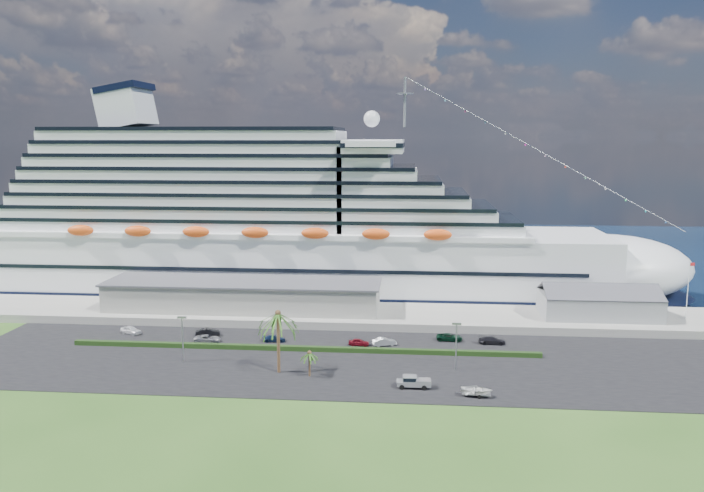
# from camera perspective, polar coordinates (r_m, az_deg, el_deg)

# --- Properties ---
(ground) EXTENTS (420.00, 420.00, 0.00)m
(ground) POSITION_cam_1_polar(r_m,az_deg,el_deg) (113.87, -1.45, -11.31)
(ground) COLOR #2A4F1A
(ground) RESTS_ON ground
(asphalt_lot) EXTENTS (140.00, 38.00, 0.12)m
(asphalt_lot) POSITION_cam_1_polar(r_m,az_deg,el_deg) (124.16, -0.86, -9.53)
(asphalt_lot) COLOR black
(asphalt_lot) RESTS_ON ground
(wharf) EXTENTS (240.00, 20.00, 1.80)m
(wharf) POSITION_cam_1_polar(r_m,az_deg,el_deg) (151.59, 0.27, -5.75)
(wharf) COLOR gray
(wharf) RESTS_ON ground
(water) EXTENTS (420.00, 160.00, 0.02)m
(water) POSITION_cam_1_polar(r_m,az_deg,el_deg) (239.66, 2.08, -0.47)
(water) COLOR black
(water) RESTS_ON ground
(cruise_ship) EXTENTS (191.00, 38.00, 54.00)m
(cruise_ship) POSITION_cam_1_polar(r_m,az_deg,el_deg) (174.88, -6.11, 1.47)
(cruise_ship) COLOR silver
(cruise_ship) RESTS_ON ground
(terminal_building) EXTENTS (61.00, 15.00, 6.30)m
(terminal_building) POSITION_cam_1_polar(r_m,az_deg,el_deg) (154.65, -9.02, -3.99)
(terminal_building) COLOR gray
(terminal_building) RESTS_ON wharf
(port_shed) EXTENTS (24.00, 12.31, 7.37)m
(port_shed) POSITION_cam_1_polar(r_m,az_deg,el_deg) (155.40, 19.82, -4.60)
(port_shed) COLOR gray
(port_shed) RESTS_ON wharf
(flagpole) EXTENTS (1.08, 0.16, 12.00)m
(flagpole) POSITION_cam_1_polar(r_m,az_deg,el_deg) (160.16, 26.15, -3.18)
(flagpole) COLOR silver
(flagpole) RESTS_ON wharf
(hedge) EXTENTS (88.00, 1.10, 0.90)m
(hedge) POSITION_cam_1_polar(r_m,az_deg,el_deg) (129.73, -4.19, -8.49)
(hedge) COLOR black
(hedge) RESTS_ON asphalt_lot
(lamp_post_left) EXTENTS (1.60, 0.35, 8.27)m
(lamp_post_left) POSITION_cam_1_polar(r_m,az_deg,el_deg) (125.71, -13.91, -7.04)
(lamp_post_left) COLOR gray
(lamp_post_left) RESTS_ON asphalt_lot
(lamp_post_right) EXTENTS (1.60, 0.35, 8.27)m
(lamp_post_right) POSITION_cam_1_polar(r_m,az_deg,el_deg) (119.34, 8.66, -7.75)
(lamp_post_right) COLOR gray
(lamp_post_right) RESTS_ON asphalt_lot
(palm_tall) EXTENTS (8.82, 8.82, 11.13)m
(palm_tall) POSITION_cam_1_polar(r_m,az_deg,el_deg) (116.32, -6.17, -6.16)
(palm_tall) COLOR #47301E
(palm_tall) RESTS_ON ground
(palm_short) EXTENTS (3.53, 3.53, 4.56)m
(palm_short) POSITION_cam_1_polar(r_m,az_deg,el_deg) (115.57, -3.56, -9.09)
(palm_short) COLOR #47301E
(palm_short) RESTS_ON ground
(parked_car_0) EXTENTS (4.96, 3.56, 1.57)m
(parked_car_0) POSITION_cam_1_polar(r_m,az_deg,el_deg) (147.01, -17.90, -6.67)
(parked_car_0) COLOR white
(parked_car_0) RESTS_ON asphalt_lot
(parked_car_1) EXTENTS (5.08, 2.84, 1.58)m
(parked_car_1) POSITION_cam_1_polar(r_m,az_deg,el_deg) (141.51, -11.90, -7.02)
(parked_car_1) COLOR black
(parked_car_1) RESTS_ON asphalt_lot
(parked_car_2) EXTENTS (5.25, 2.73, 1.41)m
(parked_car_2) POSITION_cam_1_polar(r_m,az_deg,el_deg) (137.50, -11.94, -7.54)
(parked_car_2) COLOR gray
(parked_car_2) RESTS_ON asphalt_lot
(parked_car_3) EXTENTS (4.53, 2.08, 1.28)m
(parked_car_3) POSITION_cam_1_polar(r_m,az_deg,el_deg) (135.77, -6.49, -7.64)
(parked_car_3) COLOR #122141
(parked_car_3) RESTS_ON asphalt_lot
(parked_car_4) EXTENTS (4.02, 1.78, 1.35)m
(parked_car_4) POSITION_cam_1_polar(r_m,az_deg,el_deg) (132.46, 0.58, -7.99)
(parked_car_4) COLOR maroon
(parked_car_4) RESTS_ON asphalt_lot
(parked_car_5) EXTENTS (4.85, 3.01, 1.51)m
(parked_car_5) POSITION_cam_1_polar(r_m,az_deg,el_deg) (132.54, 2.71, -7.96)
(parked_car_5) COLOR #A0A3A7
(parked_car_5) RESTS_ON asphalt_lot
(parked_car_6) EXTENTS (5.22, 2.65, 1.41)m
(parked_car_6) POSITION_cam_1_polar(r_m,az_deg,el_deg) (136.82, 8.11, -7.51)
(parked_car_6) COLOR black
(parked_car_6) RESTS_ON asphalt_lot
(parked_car_7) EXTENTS (5.17, 2.10, 1.50)m
(parked_car_7) POSITION_cam_1_polar(r_m,az_deg,el_deg) (136.09, 11.55, -7.68)
(parked_car_7) COLOR black
(parked_car_7) RESTS_ON asphalt_lot
(pickup_truck) EXTENTS (5.50, 2.20, 1.93)m
(pickup_truck) POSITION_cam_1_polar(r_m,az_deg,el_deg) (111.54, 5.12, -11.14)
(pickup_truck) COLOR black
(pickup_truck) RESTS_ON asphalt_lot
(boat_trailer) EXTENTS (5.60, 3.87, 1.58)m
(boat_trailer) POSITION_cam_1_polar(r_m,az_deg,el_deg) (109.25, 10.31, -11.71)
(boat_trailer) COLOR gray
(boat_trailer) RESTS_ON asphalt_lot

